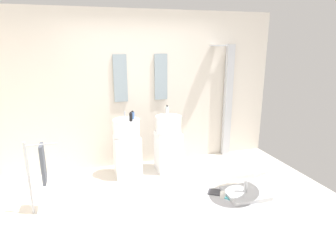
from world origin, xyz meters
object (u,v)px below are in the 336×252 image
Objects in this scene: magazine_charcoal at (218,193)px; coffee_mug at (223,195)px; pedestal_sink_right at (168,143)px; magazine_teal at (230,194)px; towel_rack at (41,166)px; soap_bottle_clear at (167,110)px; soap_bottle_blue at (133,115)px; lounge_chair at (247,173)px; pedestal_sink_left at (127,147)px; soap_bottle_black at (131,117)px; shower_column at (227,99)px.

magazine_charcoal is 0.14m from coffee_mug.
pedestal_sink_right is 3.51× the size of magazine_teal.
soap_bottle_clear is at bearing 25.62° from towel_rack.
soap_bottle_blue is at bearing 167.92° from magazine_charcoal.
pedestal_sink_right is 8.05× the size of soap_bottle_blue.
lounge_chair is at bearing -3.79° from coffee_mug.
pedestal_sink_left is 0.53m from soap_bottle_blue.
soap_bottle_blue reaches higher than pedestal_sink_right.
soap_bottle_black is (1.24, 0.64, 0.37)m from towel_rack.
pedestal_sink_right is 0.78m from soap_bottle_blue.
lounge_chair reaches higher than magazine_charcoal.
pedestal_sink_right is at bearing -163.32° from shower_column.
towel_rack is (-1.88, -0.76, 0.15)m from pedestal_sink_right.
soap_bottle_clear is at bearing 22.81° from soap_bottle_black.
pedestal_sink_left is 11.61× the size of coffee_mug.
soap_bottle_black reaches higher than lounge_chair.
pedestal_sink_left is at bearing 141.34° from lounge_chair.
pedestal_sink_right reaches higher than magazine_teal.
pedestal_sink_right is at bearing 0.03° from soap_bottle_blue.
soap_bottle_blue is (0.05, 0.13, -0.01)m from soap_bottle_black.
towel_rack reaches higher than magazine_teal.
soap_bottle_black is (-1.40, 1.04, 0.65)m from lounge_chair.
soap_bottle_black reaches higher than pedestal_sink_right.
pedestal_sink_left is at bearing 134.42° from coffee_mug.
pedestal_sink_left is 0.90m from soap_bottle_clear.
shower_column reaches higher than soap_bottle_black.
lounge_chair is at bearing -38.66° from pedestal_sink_left.
soap_bottle_black is at bearing -157.19° from soap_bottle_clear.
shower_column is 2.01m from coffee_mug.
towel_rack is (-2.65, 0.40, 0.28)m from lounge_chair.
magazine_charcoal is at bearing -66.67° from pedestal_sink_right.
pedestal_sink_left is at bearing 170.73° from magazine_charcoal.
soap_bottle_blue is at bearing 139.23° from lounge_chair.
magazine_teal is 1.97× the size of soap_bottle_clear.
soap_bottle_clear reaches higher than coffee_mug.
soap_bottle_black reaches higher than towel_rack.
lounge_chair is at bearing -8.61° from towel_rack.
soap_bottle_black is (-1.07, 0.88, 0.98)m from magazine_charcoal.
pedestal_sink_right is 0.55m from soap_bottle_clear.
coffee_mug is (-0.34, 0.02, -0.30)m from lounge_chair.
shower_column is 1.95m from magazine_teal.
soap_bottle_clear is (0.66, 0.28, 0.00)m from soap_bottle_black.
soap_bottle_black is (-0.63, -0.13, 0.52)m from pedestal_sink_right.
soap_bottle_blue is (1.30, 0.76, 0.36)m from towel_rack.
pedestal_sink_right is at bearing 123.43° from lounge_chair.
pedestal_sink_left reaches higher than magazine_teal.
shower_column is at bearing 72.65° from lounge_chair.
soap_bottle_black is 1.12× the size of soap_bottle_blue.
pedestal_sink_left reaches higher than lounge_chair.
coffee_mug is 1.65m from soap_bottle_clear.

